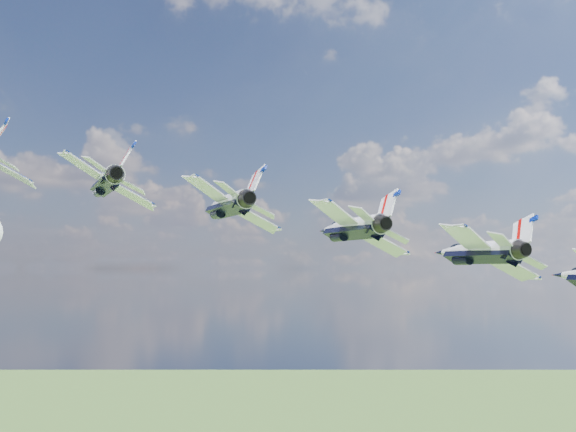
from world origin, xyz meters
TOP-DOWN VIEW (x-y plane):
  - jet_1 at (-12.04, -5.66)m, footprint 15.42×18.05m
  - jet_2 at (-2.72, -14.12)m, footprint 15.42×18.05m
  - jet_3 at (6.60, -22.57)m, footprint 15.42×18.05m
  - jet_4 at (15.92, -31.03)m, footprint 15.42×18.05m

SIDE VIEW (x-z plane):
  - jet_4 at x=15.92m, z-range 137.30..146.42m
  - jet_3 at x=6.60m, z-range 139.71..148.83m
  - jet_2 at x=-2.72m, z-range 142.13..151.25m
  - jet_1 at x=-12.04m, z-range 144.54..153.66m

